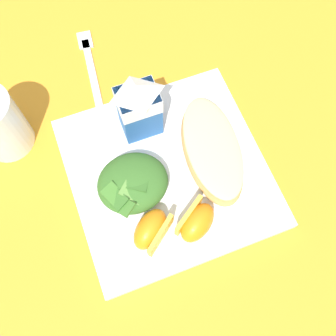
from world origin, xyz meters
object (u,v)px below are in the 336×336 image
orange_wedge_front (151,230)px  cheesy_pizza_bread (213,153)px  white_plate (168,173)px  milk_carton (139,106)px  orange_wedge_middle (196,222)px  metal_fork (91,67)px  green_salad_pile (132,183)px

orange_wedge_front → cheesy_pizza_bread: bearing=31.5°
white_plate → orange_wedge_front: orange_wedge_front is taller
orange_wedge_front → milk_carton: bearing=75.7°
milk_carton → white_plate: bearing=-81.4°
cheesy_pizza_bread → orange_wedge_middle: (-0.06, -0.09, 0.00)m
orange_wedge_middle → metal_fork: bearing=100.7°
milk_carton → orange_wedge_middle: size_ratio=1.57×
cheesy_pizza_bread → orange_wedge_middle: 0.11m
green_salad_pile → metal_fork: (0.00, 0.23, -0.03)m
green_salad_pile → orange_wedge_middle: size_ratio=1.43×
cheesy_pizza_bread → green_salad_pile: (-0.12, -0.00, 0.00)m
white_plate → green_salad_pile: green_salad_pile is taller
white_plate → orange_wedge_front: size_ratio=4.03×
white_plate → metal_fork: white_plate is taller
cheesy_pizza_bread → milk_carton: size_ratio=1.62×
cheesy_pizza_bread → orange_wedge_middle: size_ratio=2.55×
milk_carton → orange_wedge_middle: (0.02, -0.17, -0.04)m
orange_wedge_front → orange_wedge_middle: bearing=-10.5°
white_plate → orange_wedge_front: (-0.05, -0.08, 0.03)m
orange_wedge_front → metal_fork: (0.00, 0.30, -0.03)m
orange_wedge_front → metal_fork: size_ratio=0.37×
cheesy_pizza_bread → green_salad_pile: green_salad_pile is taller
milk_carton → orange_wedge_middle: bearing=-83.8°
milk_carton → orange_wedge_front: size_ratio=1.58×
white_plate → milk_carton: 0.11m
green_salad_pile → metal_fork: 0.23m
white_plate → green_salad_pile: (-0.06, -0.01, 0.03)m
metal_fork → green_salad_pile: bearing=-90.6°
green_salad_pile → orange_wedge_front: 0.07m
orange_wedge_front → green_salad_pile: bearing=91.8°
cheesy_pizza_bread → orange_wedge_front: size_ratio=2.57×
white_plate → cheesy_pizza_bread: bearing=-3.8°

